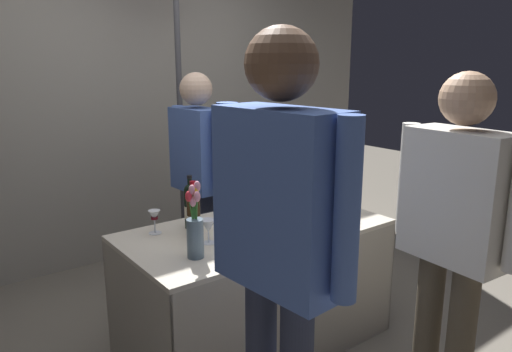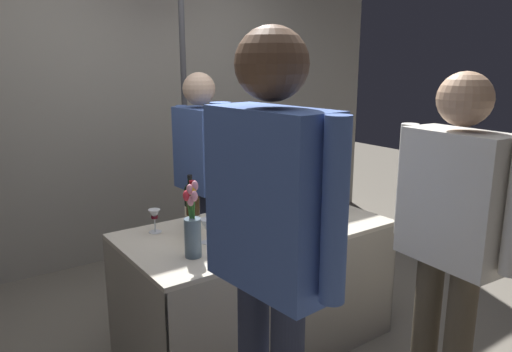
# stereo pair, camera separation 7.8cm
# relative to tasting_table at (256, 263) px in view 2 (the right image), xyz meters

# --- Properties ---
(ground_plane) EXTENTS (12.00, 12.00, 0.00)m
(ground_plane) POSITION_rel_tasting_table_xyz_m (0.00, 0.00, -0.51)
(ground_plane) COLOR gray
(back_partition) EXTENTS (5.30, 0.12, 3.15)m
(back_partition) POSITION_rel_tasting_table_xyz_m (0.00, 1.80, 1.07)
(back_partition) COLOR #9E998E
(back_partition) RESTS_ON ground_plane
(tasting_table) EXTENTS (1.50, 0.79, 0.73)m
(tasting_table) POSITION_rel_tasting_table_xyz_m (0.00, 0.00, 0.00)
(tasting_table) COLOR beige
(tasting_table) RESTS_ON ground_plane
(featured_wine_bottle) EXTENTS (0.07, 0.07, 0.34)m
(featured_wine_bottle) POSITION_rel_tasting_table_xyz_m (0.49, 0.08, 0.36)
(featured_wine_bottle) COLOR #38230F
(featured_wine_bottle) RESTS_ON tasting_table
(display_bottle_0) EXTENTS (0.08, 0.08, 0.30)m
(display_bottle_0) POSITION_rel_tasting_table_xyz_m (0.15, 0.08, 0.35)
(display_bottle_0) COLOR #192333
(display_bottle_0) RESTS_ON tasting_table
(display_bottle_1) EXTENTS (0.07, 0.07, 0.32)m
(display_bottle_1) POSITION_rel_tasting_table_xyz_m (0.21, -0.19, 0.35)
(display_bottle_1) COLOR #192333
(display_bottle_1) RESTS_ON tasting_table
(display_bottle_2) EXTENTS (0.07, 0.07, 0.30)m
(display_bottle_2) POSITION_rel_tasting_table_xyz_m (-0.30, 0.22, 0.35)
(display_bottle_2) COLOR black
(display_bottle_2) RESTS_ON tasting_table
(display_bottle_3) EXTENTS (0.07, 0.07, 0.32)m
(display_bottle_3) POSITION_rel_tasting_table_xyz_m (0.07, -0.24, 0.36)
(display_bottle_3) COLOR black
(display_bottle_3) RESTS_ON tasting_table
(display_bottle_4) EXTENTS (0.07, 0.07, 0.30)m
(display_bottle_4) POSITION_rel_tasting_table_xyz_m (-0.35, 0.10, 0.34)
(display_bottle_4) COLOR #38230F
(display_bottle_4) RESTS_ON tasting_table
(wine_glass_near_vendor) EXTENTS (0.08, 0.08, 0.13)m
(wine_glass_near_vendor) POSITION_rel_tasting_table_xyz_m (-0.34, -0.05, 0.31)
(wine_glass_near_vendor) COLOR silver
(wine_glass_near_vendor) RESTS_ON tasting_table
(wine_glass_mid) EXTENTS (0.07, 0.07, 0.12)m
(wine_glass_mid) POSITION_rel_tasting_table_xyz_m (0.01, 0.22, 0.31)
(wine_glass_mid) COLOR silver
(wine_glass_mid) RESTS_ON tasting_table
(wine_glass_near_taster) EXTENTS (0.07, 0.07, 0.13)m
(wine_glass_near_taster) POSITION_rel_tasting_table_xyz_m (-0.50, 0.26, 0.31)
(wine_glass_near_taster) COLOR silver
(wine_glass_near_taster) RESTS_ON tasting_table
(flower_vase) EXTENTS (0.08, 0.08, 0.37)m
(flower_vase) POSITION_rel_tasting_table_xyz_m (-0.49, -0.17, 0.36)
(flower_vase) COLOR slate
(flower_vase) RESTS_ON tasting_table
(brochure_stand) EXTENTS (0.14, 0.04, 0.12)m
(brochure_stand) POSITION_rel_tasting_table_xyz_m (0.59, -0.07, 0.28)
(brochure_stand) COLOR silver
(brochure_stand) RESTS_ON tasting_table
(vendor_presenter) EXTENTS (0.23, 0.56, 1.58)m
(vendor_presenter) POSITION_rel_tasting_table_xyz_m (0.05, 0.72, 0.43)
(vendor_presenter) COLOR #2D3347
(vendor_presenter) RESTS_ON ground_plane
(taster_foreground_right) EXTENTS (0.24, 0.61, 1.61)m
(taster_foreground_right) POSITION_rel_tasting_table_xyz_m (0.30, -1.02, 0.46)
(taster_foreground_right) COLOR #4C4233
(taster_foreground_right) RESTS_ON ground_plane
(taster_foreground_left) EXTENTS (0.25, 0.64, 1.76)m
(taster_foreground_left) POSITION_rel_tasting_table_xyz_m (-0.55, -0.86, 0.56)
(taster_foreground_left) COLOR #2D3347
(taster_foreground_left) RESTS_ON ground_plane
(booth_signpost) EXTENTS (0.59, 0.04, 2.36)m
(booth_signpost) POSITION_rel_tasting_table_xyz_m (0.19, 1.20, 0.95)
(booth_signpost) COLOR #47474C
(booth_signpost) RESTS_ON ground_plane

